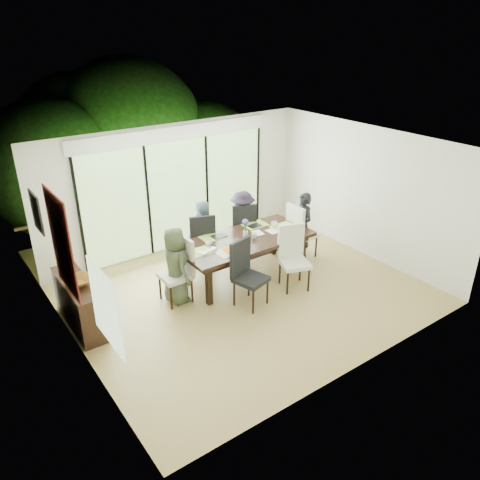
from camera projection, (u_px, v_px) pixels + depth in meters
floor at (248, 294)px, 8.53m from camera, size 6.00×5.00×0.01m
ceiling at (249, 148)px, 7.37m from camera, size 6.00×5.00×0.01m
wall_back at (177, 188)px, 9.80m from camera, size 6.00×0.02×2.70m
wall_front at (363, 289)px, 6.11m from camera, size 6.00×0.02×2.70m
wall_left at (71, 278)px, 6.36m from camera, size 0.02×5.00×2.70m
wall_right at (367, 192)px, 9.54m from camera, size 0.02×5.00×2.70m
glass_doors at (179, 195)px, 9.83m from camera, size 4.20×0.02×2.30m
blinds_header at (175, 133)px, 9.27m from camera, size 4.40×0.06×0.28m
mullion_a at (80, 217)px, 8.71m from camera, size 0.05×0.04×2.30m
mullion_b at (148, 202)px, 9.45m from camera, size 0.05×0.04×2.30m
mullion_c at (207, 189)px, 10.19m from camera, size 0.05×0.04×2.30m
mullion_d at (258, 177)px, 10.93m from camera, size 0.05×0.04×2.30m
side_window at (106, 307)px, 5.44m from camera, size 0.02×0.90×1.00m
deck at (162, 234)px, 11.05m from camera, size 6.00×1.80×0.10m
rail_top at (146, 201)px, 11.38m from camera, size 6.00×0.08×0.06m
foliage_left at (52, 168)px, 10.78m from camera, size 3.20×3.20×3.20m
foliage_mid at (129, 135)px, 12.23m from camera, size 4.00×4.00×4.00m
foliage_right at (204, 152)px, 12.83m from camera, size 2.80×2.80×2.80m
foliage_far at (83, 142)px, 12.30m from camera, size 3.60×3.60×3.60m
table_top at (245, 240)px, 8.80m from camera, size 2.60×1.19×0.07m
table_apron at (245, 245)px, 8.84m from camera, size 2.38×0.98×0.11m
table_leg_fl at (209, 285)px, 8.09m from camera, size 0.10×0.10×0.75m
table_leg_fr at (301, 253)px, 9.23m from camera, size 0.10×0.10×0.75m
table_leg_bl at (184, 266)px, 8.72m from camera, size 0.10×0.10×0.75m
table_leg_br at (274, 238)px, 9.86m from camera, size 0.10×0.10×0.75m
chair_left_end at (175, 271)px, 8.09m from camera, size 0.50×0.50×1.19m
chair_right_end at (303, 230)px, 9.67m from camera, size 0.50×0.50×1.19m
chair_far_left at (201, 239)px, 9.27m from camera, size 0.65×0.65×1.19m
chair_far_right at (242, 227)px, 9.80m from camera, size 0.66×0.66×1.19m
chair_near_left at (251, 275)px, 7.98m from camera, size 0.61×0.61×1.19m
chair_near_right at (295, 259)px, 8.50m from camera, size 0.64×0.64×1.19m
person_left_end at (175, 265)px, 8.06m from camera, size 0.42×0.66×1.40m
person_right_end at (303, 226)px, 9.62m from camera, size 0.51×0.71×1.40m
person_far_left at (201, 235)px, 9.21m from camera, size 0.72×0.53×1.40m
person_far_right at (242, 223)px, 9.74m from camera, size 0.71×0.52×1.40m
placemat_left at (201, 251)px, 8.29m from camera, size 0.48×0.35×0.01m
placemat_right at (283, 226)px, 9.29m from camera, size 0.48×0.35×0.01m
placemat_far_l at (213, 237)px, 8.84m from camera, size 0.48×0.35×0.01m
placemat_far_r at (255, 225)px, 9.37m from camera, size 0.48×0.35×0.01m
placemat_paper at (230, 252)px, 8.28m from camera, size 0.48×0.35×0.01m
tablet_far_l at (219, 236)px, 8.85m from camera, size 0.28×0.20×0.01m
tablet_far_r at (255, 226)px, 9.30m from camera, size 0.26×0.18×0.01m
papers at (275, 230)px, 9.12m from camera, size 0.33×0.24×0.00m
platter_base at (230, 251)px, 8.27m from camera, size 0.28×0.28×0.03m
platter_snacks at (230, 250)px, 8.26m from camera, size 0.22×0.22×0.02m
vase at (245, 234)px, 8.82m from camera, size 0.09×0.09×0.13m
hyacinth_stems at (245, 227)px, 8.77m from camera, size 0.04×0.04×0.17m
hyacinth_blooms at (245, 222)px, 8.72m from camera, size 0.12×0.12×0.12m
laptop at (209, 251)px, 8.26m from camera, size 0.41×0.32×0.03m
cup_a at (209, 242)px, 8.51m from camera, size 0.15×0.15×0.10m
cup_b at (254, 236)px, 8.77m from camera, size 0.15×0.15×0.10m
cup_c at (274, 224)px, 9.26m from camera, size 0.16×0.16×0.10m
book at (254, 234)px, 8.95m from camera, size 0.21×0.27×0.02m
sideboard at (80, 304)px, 7.51m from camera, size 0.40×1.44×0.81m
bowl at (77, 281)px, 7.24m from camera, size 0.43×0.43×0.10m
candlestick_base at (69, 272)px, 7.59m from camera, size 0.09×0.09×0.04m
candlestick_shaft at (63, 240)px, 7.34m from camera, size 0.02×0.02×1.12m
candlestick_pan at (57, 207)px, 7.11m from camera, size 0.09×0.09×0.03m
candle at (56, 204)px, 7.08m from camera, size 0.03×0.03×0.09m
tapestry at (61, 244)px, 6.53m from camera, size 0.02×1.00×1.50m
art_frame at (36, 212)px, 7.46m from camera, size 0.03×0.55×0.65m
art_canvas at (38, 212)px, 7.47m from camera, size 0.01×0.45×0.55m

